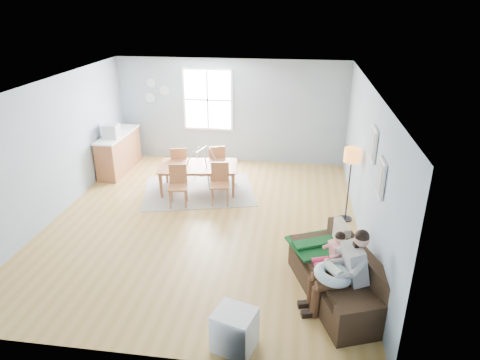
# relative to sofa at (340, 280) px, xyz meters

# --- Properties ---
(room) EXTENTS (8.40, 9.40, 3.90)m
(room) POSITION_rel_sofa_xyz_m (-2.50, 1.98, 2.14)
(room) COLOR #A57E3A
(window) EXTENTS (1.32, 0.08, 1.62)m
(window) POSITION_rel_sofa_xyz_m (-3.10, 5.44, 1.37)
(window) COLOR white
(window) RESTS_ON room
(pictures) EXTENTS (0.05, 1.34, 0.74)m
(pictures) POSITION_rel_sofa_xyz_m (0.46, 0.93, 1.57)
(pictures) COLOR white
(pictures) RESTS_ON room
(wall_plates) EXTENTS (0.67, 0.02, 0.66)m
(wall_plates) POSITION_rel_sofa_xyz_m (-4.51, 5.45, 1.55)
(wall_plates) COLOR #A5BFC7
(wall_plates) RESTS_ON room
(sofa) EXTENTS (1.47, 2.13, 0.79)m
(sofa) POSITION_rel_sofa_xyz_m (0.00, 0.00, 0.00)
(sofa) COLOR black
(sofa) RESTS_ON room
(green_throw) EXTENTS (1.13, 1.06, 0.04)m
(green_throw) POSITION_rel_sofa_xyz_m (-0.30, 0.59, 0.22)
(green_throw) COLOR #12521F
(green_throw) RESTS_ON sofa
(beige_pillow) EXTENTS (0.23, 0.46, 0.44)m
(beige_pillow) POSITION_rel_sofa_xyz_m (0.01, 0.55, 0.43)
(beige_pillow) COLOR tan
(beige_pillow) RESTS_ON sofa
(father) EXTENTS (0.96, 0.56, 1.28)m
(father) POSITION_rel_sofa_xyz_m (-0.02, -0.30, 0.40)
(father) COLOR gray
(father) RESTS_ON sofa
(nursing_pillow) EXTENTS (0.65, 0.64, 0.22)m
(nursing_pillow) POSITION_rel_sofa_xyz_m (-0.16, -0.36, 0.34)
(nursing_pillow) COLOR #ABC8D6
(nursing_pillow) RESTS_ON father
(infant) EXTENTS (0.27, 0.35, 0.13)m
(infant) POSITION_rel_sofa_xyz_m (-0.17, -0.33, 0.42)
(infant) COLOR silver
(infant) RESTS_ON nursing_pillow
(toddler) EXTENTS (0.53, 0.37, 0.78)m
(toddler) POSITION_rel_sofa_xyz_m (-0.13, 0.15, 0.39)
(toddler) COLOR white
(toddler) RESTS_ON sofa
(floor_lamp) EXTENTS (0.30, 0.30, 1.51)m
(floor_lamp) POSITION_rel_sofa_xyz_m (0.30, 2.45, 0.97)
(floor_lamp) COLOR black
(floor_lamp) RESTS_ON room
(storage_cube) EXTENTS (0.60, 0.56, 0.55)m
(storage_cube) POSITION_rel_sofa_xyz_m (-1.40, -1.22, -0.00)
(storage_cube) COLOR white
(storage_cube) RESTS_ON room
(rug) EXTENTS (2.86, 2.43, 0.01)m
(rug) POSITION_rel_sofa_xyz_m (-2.92, 3.36, -0.27)
(rug) COLOR gray
(rug) RESTS_ON room
(dining_table) EXTENTS (1.88, 1.22, 0.62)m
(dining_table) POSITION_rel_sofa_xyz_m (-2.92, 3.36, 0.03)
(dining_table) COLOR brown
(dining_table) RESTS_ON rug
(chair_sw) EXTENTS (0.46, 0.46, 0.88)m
(chair_sw) POSITION_rel_sofa_xyz_m (-3.20, 2.66, 0.21)
(chair_sw) COLOR #995735
(chair_sw) RESTS_ON rug
(chair_se) EXTENTS (0.46, 0.46, 0.89)m
(chair_se) POSITION_rel_sofa_xyz_m (-2.33, 2.88, 0.22)
(chair_se) COLOR #995735
(chair_se) RESTS_ON rug
(chair_nw) EXTENTS (0.49, 0.49, 0.87)m
(chair_nw) POSITION_rel_sofa_xyz_m (-3.50, 3.85, 0.21)
(chair_nw) COLOR #995735
(chair_nw) RESTS_ON rug
(chair_ne) EXTENTS (0.51, 0.51, 0.89)m
(chair_ne) POSITION_rel_sofa_xyz_m (-2.63, 4.07, 0.22)
(chair_ne) COLOR #995735
(chair_ne) RESTS_ON rug
(counter) EXTENTS (0.54, 1.75, 0.98)m
(counter) POSITION_rel_sofa_xyz_m (-5.20, 4.35, 0.21)
(counter) COLOR brown
(counter) RESTS_ON room
(monitor) EXTENTS (0.36, 0.34, 0.33)m
(monitor) POSITION_rel_sofa_xyz_m (-5.20, 4.01, 0.86)
(monitor) COLOR #B4B3B8
(monitor) RESTS_ON counter
(baby_swing) EXTENTS (1.11, 1.12, 0.93)m
(baby_swing) POSITION_rel_sofa_xyz_m (-2.89, 3.60, 0.14)
(baby_swing) COLOR #B4B3B8
(baby_swing) RESTS_ON room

